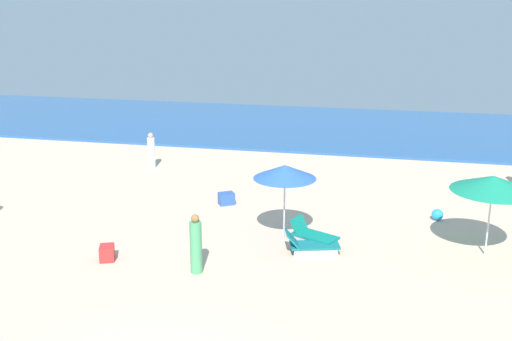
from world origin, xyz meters
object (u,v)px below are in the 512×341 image
object	(u,v)px
lounge_chair_1_1	(311,245)
umbrella_4	(493,183)
lounge_chair_1_0	(313,235)
beachgoer_0	(151,151)
umbrella_1	(285,172)
cooler_box_0	(226,199)
beachgoer_3	(196,245)
cooler_box_2	(107,253)
beach_ball_1	(437,215)

from	to	relation	value
lounge_chair_1_1	umbrella_4	xyz separation A→B (m)	(4.83, 0.95, 1.86)
lounge_chair_1_0	beachgoer_0	world-z (taller)	beachgoer_0
umbrella_1	beachgoer_0	size ratio (longest dim) A/B	1.54
umbrella_4	cooler_box_0	xyz separation A→B (m)	(-8.23, 2.52, -1.89)
umbrella_1	umbrella_4	distance (m)	5.73
lounge_chair_1_0	lounge_chair_1_1	world-z (taller)	lounge_chair_1_0
beachgoer_3	cooler_box_2	bearing A→B (deg)	-126.24
lounge_chair_1_1	umbrella_1	bearing A→B (deg)	34.39
beachgoer_0	beach_ball_1	xyz separation A→B (m)	(11.37, -3.78, -0.53)
lounge_chair_1_1	beachgoer_0	distance (m)	10.57
lounge_chair_1_0	lounge_chair_1_1	xyz separation A→B (m)	(0.03, -0.65, -0.03)
beachgoer_0	cooler_box_2	bearing A→B (deg)	-174.30
beachgoer_0	cooler_box_0	world-z (taller)	beachgoer_0
lounge_chair_1_0	beachgoer_3	world-z (taller)	beachgoer_3
lounge_chair_1_0	umbrella_1	bearing A→B (deg)	109.99
lounge_chair_1_1	beach_ball_1	distance (m)	5.06
beachgoer_3	umbrella_4	bearing A→B (deg)	78.62
cooler_box_2	beachgoer_0	bearing A→B (deg)	-7.22
cooler_box_2	beach_ball_1	bearing A→B (deg)	-82.06
beach_ball_1	lounge_chair_1_0	bearing A→B (deg)	-142.84
lounge_chair_1_0	umbrella_4	size ratio (longest dim) A/B	0.65
lounge_chair_1_1	beachgoer_3	bearing A→B (deg)	107.86
umbrella_4	beachgoer_0	world-z (taller)	umbrella_4
beachgoer_3	lounge_chair_1_1	bearing A→B (deg)	92.12
beachgoer_3	cooler_box_0	xyz separation A→B (m)	(-0.62, 5.34, -0.55)
beachgoer_3	beach_ball_1	world-z (taller)	beachgoer_3
umbrella_1	beachgoer_3	bearing A→B (deg)	-125.88
beachgoer_0	lounge_chair_1_0	bearing A→B (deg)	-139.21
umbrella_1	beachgoer_3	xyz separation A→B (m)	(-1.89, -2.61, -1.37)
umbrella_4	beachgoer_0	bearing A→B (deg)	153.28
lounge_chair_1_0	cooler_box_2	bearing A→B (deg)	139.25
umbrella_4	beachgoer_3	xyz separation A→B (m)	(-7.61, -2.82, -1.34)
cooler_box_0	beach_ball_1	size ratio (longest dim) A/B	1.42
beach_ball_1	cooler_box_2	xyz separation A→B (m)	(-9.13, -5.12, 0.02)
lounge_chair_1_1	beachgoer_0	xyz separation A→B (m)	(-7.68, 7.25, 0.47)
beachgoer_3	beach_ball_1	xyz separation A→B (m)	(6.47, 5.33, -0.58)
umbrella_1	lounge_chair_1_0	world-z (taller)	umbrella_1
lounge_chair_1_0	cooler_box_2	size ratio (longest dim) A/B	3.03
beachgoer_3	umbrella_1	bearing A→B (deg)	112.41
cooler_box_0	cooler_box_2	world-z (taller)	cooler_box_0
cooler_box_0	cooler_box_2	size ratio (longest dim) A/B	1.05
lounge_chair_1_1	cooler_box_0	xyz separation A→B (m)	(-3.41, 3.47, -0.03)
umbrella_1	beachgoer_3	distance (m)	3.50
umbrella_4	beach_ball_1	xyz separation A→B (m)	(-1.14, 2.51, -1.92)
lounge_chair_1_0	cooler_box_0	world-z (taller)	lounge_chair_1_0
umbrella_4	cooler_box_2	size ratio (longest dim) A/B	4.64
cooler_box_0	beach_ball_1	bearing A→B (deg)	148.45
lounge_chair_1_0	beachgoer_3	bearing A→B (deg)	158.54
lounge_chair_1_0	umbrella_4	world-z (taller)	umbrella_4
beachgoer_0	cooler_box_0	bearing A→B (deg)	-139.89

